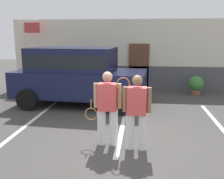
{
  "coord_description": "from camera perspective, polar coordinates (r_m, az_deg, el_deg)",
  "views": [
    {
      "loc": [
        0.43,
        -5.49,
        2.47
      ],
      "look_at": [
        -0.33,
        1.2,
        1.05
      ],
      "focal_mm": 41.41,
      "sensor_mm": 36.0,
      "label": 1
    }
  ],
  "objects": [
    {
      "name": "parked_suv",
      "position": [
        9.22,
        -7.69,
        3.54
      ],
      "size": [
        4.72,
        2.42,
        2.05
      ],
      "rotation": [
        0.0,
        0.0,
        -0.07
      ],
      "color": "#141938",
      "rests_on": "ground_plane"
    },
    {
      "name": "house_frontage",
      "position": [
        11.88,
        4.43,
        7.14
      ],
      "size": [
        10.99,
        0.4,
        3.17
      ],
      "color": "beige",
      "rests_on": "ground_plane"
    },
    {
      "name": "tennis_player_man",
      "position": [
        5.8,
        -1.05,
        -4.05
      ],
      "size": [
        0.89,
        0.27,
        1.69
      ],
      "rotation": [
        0.0,
        0.0,
        3.12
      ],
      "color": "white",
      "rests_on": "ground_plane"
    },
    {
      "name": "parking_stripe_2",
      "position": [
        7.73,
        22.87,
        -7.67
      ],
      "size": [
        0.12,
        4.4,
        0.01
      ],
      "primitive_type": "cube",
      "color": "silver",
      "rests_on": "ground_plane"
    },
    {
      "name": "parking_stripe_1",
      "position": [
        7.42,
        2.47,
        -7.5
      ],
      "size": [
        0.12,
        4.4,
        0.01
      ],
      "primitive_type": "cube",
      "color": "silver",
      "rests_on": "ground_plane"
    },
    {
      "name": "ground_plane",
      "position": [
        6.03,
        1.87,
        -12.26
      ],
      "size": [
        40.0,
        40.0,
        0.0
      ],
      "primitive_type": "plane",
      "color": "#423F3D"
    },
    {
      "name": "parking_stripe_0",
      "position": [
        8.05,
        -17.04,
        -6.47
      ],
      "size": [
        0.12,
        4.4,
        0.01
      ],
      "primitive_type": "cube",
      "color": "silver",
      "rests_on": "ground_plane"
    },
    {
      "name": "tennis_player_woman",
      "position": [
        5.59,
        5.43,
        -4.83
      ],
      "size": [
        0.75,
        0.27,
        1.65
      ],
      "rotation": [
        0.0,
        0.0,
        3.1
      ],
      "color": "white",
      "rests_on": "ground_plane"
    },
    {
      "name": "flag_pole",
      "position": [
        12.36,
        -17.98,
        9.74
      ],
      "size": [
        0.8,
        0.11,
        3.07
      ],
      "color": "silver",
      "rests_on": "ground_plane"
    },
    {
      "name": "potted_plant_by_porch",
      "position": [
        11.32,
        18.06,
        1.02
      ],
      "size": [
        0.61,
        0.61,
        0.8
      ],
      "color": "brown",
      "rests_on": "ground_plane"
    }
  ]
}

